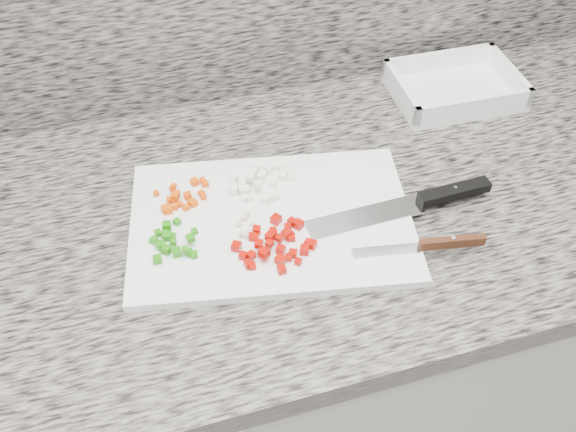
# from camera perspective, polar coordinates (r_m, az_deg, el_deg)

# --- Properties ---
(cabinet) EXTENTS (3.92, 0.62, 0.86)m
(cabinet) POSITION_cam_1_polar(r_m,az_deg,el_deg) (1.37, -0.48, -12.90)
(cabinet) COLOR silver
(cabinet) RESTS_ON ground
(countertop) EXTENTS (3.96, 0.64, 0.04)m
(countertop) POSITION_cam_1_polar(r_m,az_deg,el_deg) (1.01, -0.63, 0.23)
(countertop) COLOR slate
(countertop) RESTS_ON cabinet
(cutting_board) EXTENTS (0.46, 0.35, 0.01)m
(cutting_board) POSITION_cam_1_polar(r_m,az_deg,el_deg) (0.96, -1.49, -0.53)
(cutting_board) COLOR white
(cutting_board) RESTS_ON countertop
(carrot_pile) EXTENTS (0.09, 0.07, 0.02)m
(carrot_pile) POSITION_cam_1_polar(r_m,az_deg,el_deg) (0.99, -9.40, 1.64)
(carrot_pile) COLOR #E14D04
(carrot_pile) RESTS_ON cutting_board
(onion_pile) EXTENTS (0.11, 0.08, 0.02)m
(onion_pile) POSITION_cam_1_polar(r_m,az_deg,el_deg) (1.00, -2.43, 2.98)
(onion_pile) COLOR white
(onion_pile) RESTS_ON cutting_board
(green_pepper_pile) EXTENTS (0.07, 0.08, 0.02)m
(green_pepper_pile) POSITION_cam_1_polar(r_m,az_deg,el_deg) (0.93, -10.31, -2.27)
(green_pepper_pile) COLOR #217E0B
(green_pepper_pile) RESTS_ON cutting_board
(red_pepper_pile) EXTENTS (0.12, 0.11, 0.02)m
(red_pepper_pile) POSITION_cam_1_polar(r_m,az_deg,el_deg) (0.91, -1.05, -2.43)
(red_pepper_pile) COLOR #AD0B02
(red_pepper_pile) RESTS_ON cutting_board
(garlic_pile) EXTENTS (0.03, 0.05, 0.01)m
(garlic_pile) POSITION_cam_1_polar(r_m,az_deg,el_deg) (0.94, -3.76, -1.02)
(garlic_pile) COLOR beige
(garlic_pile) RESTS_ON cutting_board
(chef_knife) EXTENTS (0.30, 0.05, 0.02)m
(chef_knife) POSITION_cam_1_polar(r_m,az_deg,el_deg) (0.99, 12.00, 1.37)
(chef_knife) COLOR white
(chef_knife) RESTS_ON cutting_board
(paring_knife) EXTENTS (0.19, 0.05, 0.02)m
(paring_knife) POSITION_cam_1_polar(r_m,az_deg,el_deg) (0.93, 12.97, -2.48)
(paring_knife) COLOR white
(paring_knife) RESTS_ON cutting_board
(tray) EXTENTS (0.23, 0.17, 0.05)m
(tray) POSITION_cam_1_polar(r_m,az_deg,el_deg) (1.24, 14.58, 10.91)
(tray) COLOR white
(tray) RESTS_ON countertop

